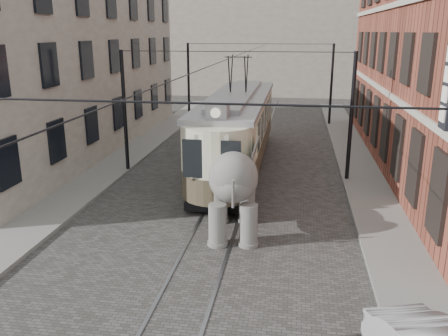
# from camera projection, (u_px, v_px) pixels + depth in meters

# --- Properties ---
(ground) EXTENTS (120.00, 120.00, 0.00)m
(ground) POSITION_uv_depth(u_px,v_px,m) (217.00, 224.00, 17.37)
(ground) COLOR #494643
(tram_rails) EXTENTS (1.54, 80.00, 0.02)m
(tram_rails) POSITION_uv_depth(u_px,v_px,m) (217.00, 224.00, 17.37)
(tram_rails) COLOR slate
(tram_rails) RESTS_ON ground
(sidewalk_right) EXTENTS (2.00, 60.00, 0.15)m
(sidewalk_right) POSITION_uv_depth(u_px,v_px,m) (386.00, 232.00, 16.47)
(sidewalk_right) COLOR slate
(sidewalk_right) RESTS_ON ground
(sidewalk_left) EXTENTS (2.00, 60.00, 0.15)m
(sidewalk_left) POSITION_uv_depth(u_px,v_px,m) (53.00, 212.00, 18.30)
(sidewalk_left) COLOR slate
(sidewalk_left) RESTS_ON ground
(stucco_building) EXTENTS (7.00, 24.00, 10.00)m
(stucco_building) POSITION_uv_depth(u_px,v_px,m) (57.00, 64.00, 27.07)
(stucco_building) COLOR gray
(stucco_building) RESTS_ON ground
(distant_block) EXTENTS (28.00, 10.00, 14.00)m
(distant_block) POSITION_uv_depth(u_px,v_px,m) (275.00, 30.00, 53.38)
(distant_block) COLOR gray
(distant_block) RESTS_ON ground
(catenary) EXTENTS (11.00, 30.20, 6.00)m
(catenary) POSITION_uv_depth(u_px,v_px,m) (231.00, 119.00, 21.31)
(catenary) COLOR black
(catenary) RESTS_ON ground
(tram) EXTENTS (2.99, 14.28, 5.66)m
(tram) POSITION_uv_depth(u_px,v_px,m) (238.00, 113.00, 24.10)
(tram) COLOR beige
(tram) RESTS_ON ground
(elephant) EXTENTS (3.52, 5.54, 3.19)m
(elephant) POSITION_uv_depth(u_px,v_px,m) (233.00, 190.00, 16.19)
(elephant) COLOR slate
(elephant) RESTS_ON ground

